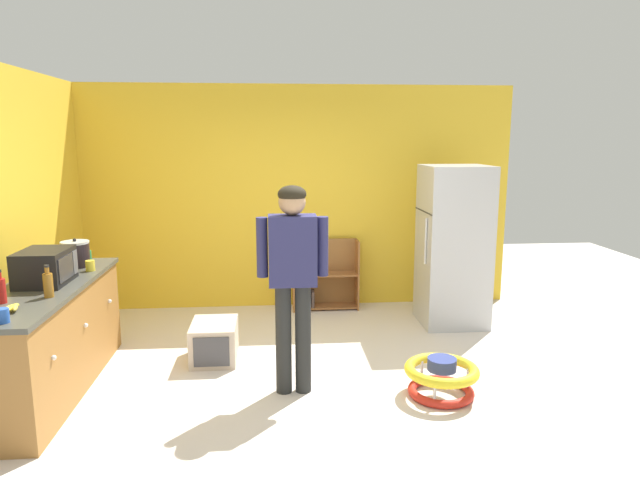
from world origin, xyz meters
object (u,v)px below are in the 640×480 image
pet_carrier (214,341)px  banana_bunch (13,307)px  refrigerator (453,246)px  yellow_cup (90,266)px  bookshelf (321,279)px  microwave (45,267)px  blue_cup (3,316)px  baby_walker (441,377)px  ketchup_bottle (1,290)px  kitchen_counter (47,339)px  red_cup (56,260)px  amber_bottle (48,284)px  green_cup (87,256)px  crock_pot (76,254)px  standing_person (293,269)px

pet_carrier → banana_bunch: 1.89m
refrigerator → yellow_cup: 3.75m
bookshelf → microwave: bearing=-140.3°
banana_bunch → blue_cup: bearing=-79.4°
bookshelf → pet_carrier: bearing=-126.6°
baby_walker → pet_carrier: size_ratio=1.09×
ketchup_bottle → kitchen_counter: bearing=78.1°
baby_walker → red_cup: red_cup is taller
kitchen_counter → amber_bottle: (0.18, -0.34, 0.55)m
amber_bottle → green_cup: size_ratio=2.59×
microwave → crock_pot: size_ratio=1.81×
blue_cup → red_cup: same height
banana_bunch → amber_bottle: size_ratio=0.63×
kitchen_counter → microwave: microwave is taller
standing_person → red_cup: 2.40m
microwave → crock_pot: (0.04, 0.61, -0.02)m
pet_carrier → green_cup: bearing=162.2°
green_cup → blue_cup: size_ratio=1.00×
crock_pot → red_cup: 0.25m
kitchen_counter → microwave: size_ratio=4.39×
bookshelf → banana_bunch: 3.69m
kitchen_counter → microwave: bearing=86.6°
amber_bottle → blue_cup: 0.59m
refrigerator → crock_pot: 3.89m
bookshelf → crock_pot: crock_pot is taller
microwave → ketchup_bottle: bearing=-100.8°
refrigerator → standing_person: size_ratio=1.04×
baby_walker → banana_bunch: 3.25m
pet_carrier → ketchup_bottle: bearing=-143.7°
bookshelf → standing_person: bearing=-100.7°
pet_carrier → yellow_cup: size_ratio=5.81×
standing_person → yellow_cup: size_ratio=18.02×
crock_pot → green_cup: crock_pot is taller
standing_person → amber_bottle: bearing=-175.4°
standing_person → amber_bottle: size_ratio=6.96×
kitchen_counter → crock_pot: size_ratio=7.94×
ketchup_bottle → blue_cup: (0.21, -0.45, -0.05)m
bookshelf → microwave: microwave is taller
refrigerator → blue_cup: 4.41m
standing_person → microwave: bearing=172.5°
refrigerator → banana_bunch: (-3.79, -2.08, 0.04)m
bookshelf → amber_bottle: amber_bottle is taller
microwave → ketchup_bottle: 0.55m
amber_bottle → green_cup: bearing=95.6°
blue_cup → refrigerator: bearing=31.9°
crock_pot → amber_bottle: (0.14, -1.02, -0.02)m
red_cup → yellow_cup: bearing=-36.2°
kitchen_counter → yellow_cup: (0.22, 0.50, 0.50)m
green_cup → red_cup: (-0.23, -0.16, 0.00)m
pet_carrier → crock_pot: bearing=174.0°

